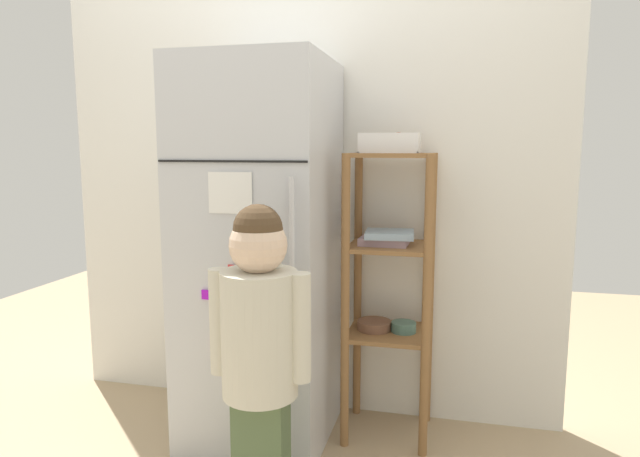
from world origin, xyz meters
name	(u,v)px	position (x,y,z in m)	size (l,w,h in m)	color
ground_plane	(284,437)	(0.00, 0.00, 0.00)	(6.00, 6.00, 0.00)	tan
kitchen_wall_back	(304,191)	(0.00, 0.35, 1.06)	(2.40, 0.03, 2.12)	silver
refrigerator	(261,254)	(-0.10, 0.02, 0.81)	(0.59, 0.64, 1.62)	silver
child_standing	(260,333)	(0.08, -0.52, 0.66)	(0.35, 0.26, 1.08)	#4F6340
pantry_shelf_unit	(389,273)	(0.43, 0.15, 0.73)	(0.37, 0.34, 1.24)	olive
fruit_bin	(393,144)	(0.44, 0.14, 1.28)	(0.24, 0.17, 0.08)	white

